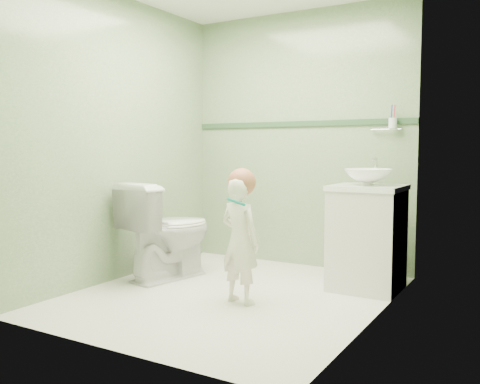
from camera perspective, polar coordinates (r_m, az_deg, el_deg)
The scene contains 12 objects.
ground at distance 4.01m, azimuth -1.11°, elevation -11.34°, with size 2.50×2.50×0.00m, color white.
room_shell at distance 3.85m, azimuth -1.14°, elevation 6.08°, with size 2.50×2.54×2.40m.
trim_stripe at distance 4.95m, azimuth 6.43°, elevation 7.49°, with size 2.20×0.02×0.05m, color #2E4D30.
vanity at distance 4.21m, azimuth 13.83°, elevation -5.10°, with size 0.52×0.50×0.80m, color silver.
counter at distance 4.16m, azimuth 13.94°, elevation 0.47°, with size 0.54×0.52×0.04m, color white.
basin at distance 4.16m, azimuth 13.96°, elevation 1.62°, with size 0.37×0.37×0.13m, color white.
faucet at distance 4.33m, azimuth 14.68°, elevation 2.79°, with size 0.03×0.13×0.18m.
cup_holder at distance 4.61m, azimuth 16.42°, elevation 7.26°, with size 0.26×0.07×0.21m.
toilet at distance 4.49m, azimuth -7.95°, elevation -4.19°, with size 0.47×0.82×0.83m, color white.
toddler at distance 3.73m, azimuth -0.00°, elevation -5.39°, with size 0.33×0.22×0.91m, color white.
hair_cap at distance 3.70m, azimuth 0.19°, elevation 1.09°, with size 0.20×0.20×0.20m, color #A35B40.
teal_toothbrush at distance 3.54m, azimuth -0.44°, elevation -1.03°, with size 0.11×0.14×0.08m.
Camera 1 is at (2.01, -3.28, 1.11)m, focal length 38.66 mm.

